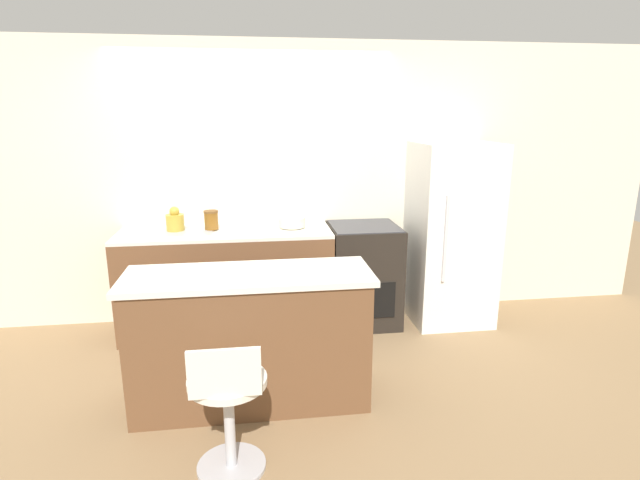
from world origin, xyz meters
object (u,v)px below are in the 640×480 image
(refrigerator, at_px, (451,234))
(mixing_bowl, at_px, (292,222))
(oven_range, at_px, (363,275))
(stool_chair, at_px, (228,407))
(kettle, at_px, (175,221))

(refrigerator, height_order, mixing_bowl, refrigerator)
(oven_range, bearing_deg, stool_chair, -121.55)
(oven_range, relative_size, refrigerator, 0.56)
(stool_chair, xyz_separation_m, mixing_bowl, (0.52, 1.99, 0.58))
(refrigerator, xyz_separation_m, kettle, (-2.53, 0.08, 0.18))
(oven_range, bearing_deg, refrigerator, -2.24)
(refrigerator, bearing_deg, oven_range, 177.76)
(kettle, bearing_deg, refrigerator, -1.88)
(refrigerator, relative_size, kettle, 7.95)
(kettle, bearing_deg, oven_range, -1.71)
(kettle, height_order, mixing_bowl, kettle)
(refrigerator, bearing_deg, mixing_bowl, 176.81)
(kettle, relative_size, mixing_bowl, 0.89)
(refrigerator, distance_m, kettle, 2.54)
(oven_range, distance_m, mixing_bowl, 0.84)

